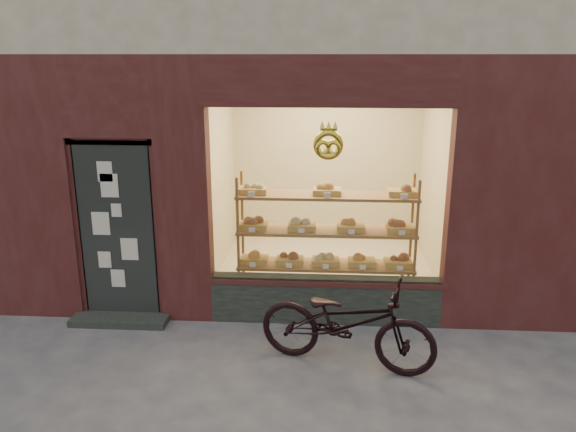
{
  "coord_description": "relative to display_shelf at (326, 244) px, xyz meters",
  "views": [
    {
      "loc": [
        0.4,
        -4.06,
        3.1
      ],
      "look_at": [
        0.01,
        2.0,
        1.34
      ],
      "focal_mm": 35.0,
      "sensor_mm": 36.0,
      "label": 1
    }
  ],
  "objects": [
    {
      "name": "bicycle",
      "position": [
        0.22,
        -1.42,
        -0.36
      ],
      "size": [
        1.93,
        1.09,
        0.96
      ],
      "primitive_type": "imported",
      "rotation": [
        0.0,
        0.0,
        1.3
      ],
      "color": "black",
      "rests_on": "ground"
    },
    {
      "name": "ground",
      "position": [
        -0.45,
        -2.55,
        -0.83
      ],
      "size": [
        90.0,
        90.0,
        0.0
      ],
      "primitive_type": "plane",
      "color": "#42424B"
    },
    {
      "name": "display_shelf",
      "position": [
        0.0,
        0.0,
        0.0
      ],
      "size": [
        2.2,
        0.45,
        1.7
      ],
      "color": "brown",
      "rests_on": "ground"
    }
  ]
}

